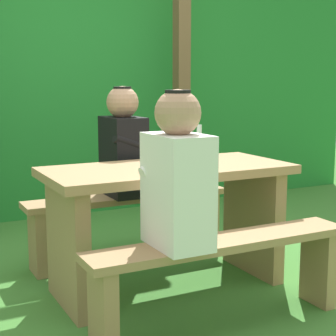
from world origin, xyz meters
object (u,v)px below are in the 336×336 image
object	(u,v)px
bench_near	(222,264)
drinking_glass	(203,154)
picnic_table	(168,206)
person_black_coat	(123,146)
cell_phone	(185,159)
person_white_shirt	(177,175)
bottle_left	(184,150)
bottle_right	(199,150)
bench_far	(129,213)

from	to	relation	value
bench_near	drinking_glass	xyz separation A→B (m)	(0.27, 0.63, 0.45)
picnic_table	bench_near	bearing A→B (deg)	-90.00
person_black_coat	cell_phone	size ratio (longest dim) A/B	5.14
bench_near	person_white_shirt	xyz separation A→B (m)	(-0.25, 0.00, 0.46)
person_white_shirt	bottle_left	bearing A→B (deg)	57.72
bench_near	bottle_right	bearing A→B (deg)	72.46
picnic_table	drinking_glass	distance (m)	0.39
bench_near	bench_far	distance (m)	1.15
picnic_table	drinking_glass	world-z (taller)	drinking_glass
bench_far	person_black_coat	bearing A→B (deg)	-174.41
bench_far	bottle_right	world-z (taller)	bottle_right
cell_phone	person_white_shirt	bearing A→B (deg)	-139.58
bench_far	picnic_table	bearing A→B (deg)	-90.00
picnic_table	drinking_glass	xyz separation A→B (m)	(0.27, 0.06, 0.27)
drinking_glass	cell_phone	xyz separation A→B (m)	(-0.07, 0.10, -0.04)
bench_near	bottle_right	world-z (taller)	bottle_right
bench_near	drinking_glass	distance (m)	0.82
bench_far	bottle_right	distance (m)	0.84
bench_far	bottle_left	world-z (taller)	bottle_left
picnic_table	bench_far	xyz separation A→B (m)	(0.00, 0.58, -0.17)
cell_phone	bench_near	bearing A→B (deg)	-123.12
bench_far	person_black_coat	distance (m)	0.46
bottle_left	bench_far	bearing A→B (deg)	94.08
drinking_glass	cell_phone	world-z (taller)	drinking_glass
person_white_shirt	drinking_glass	size ratio (longest dim) A/B	8.10
bench_far	cell_phone	bearing A→B (deg)	-65.05
person_black_coat	bottle_right	bearing A→B (deg)	-73.61
picnic_table	person_white_shirt	size ratio (longest dim) A/B	1.95
picnic_table	drinking_glass	bearing A→B (deg)	12.03
picnic_table	cell_phone	size ratio (longest dim) A/B	10.00
drinking_glass	person_black_coat	bearing A→B (deg)	120.21
picnic_table	bench_far	bearing A→B (deg)	90.00
bench_near	bottle_right	distance (m)	0.72
bench_far	drinking_glass	distance (m)	0.74
person_white_shirt	bottle_left	distance (m)	0.56
picnic_table	person_white_shirt	distance (m)	0.69
bottle_right	person_black_coat	bearing A→B (deg)	106.39
picnic_table	bench_far	distance (m)	0.60
bench_far	cell_phone	size ratio (longest dim) A/B	10.00
picnic_table	bottle_right	xyz separation A→B (m)	(0.16, -0.08, 0.32)
person_white_shirt	bench_far	bearing A→B (deg)	77.78
person_black_coat	bottle_right	size ratio (longest dim) A/B	3.06
picnic_table	bench_near	xyz separation A→B (m)	(0.00, -0.58, -0.17)
bench_near	person_white_shirt	world-z (taller)	person_white_shirt
bottle_right	picnic_table	bearing A→B (deg)	153.77
person_white_shirt	bottle_right	bearing A→B (deg)	50.62
bottle_right	bottle_left	bearing A→B (deg)	-167.31
bench_near	cell_phone	xyz separation A→B (m)	(0.20, 0.73, 0.41)
person_white_shirt	cell_phone	world-z (taller)	person_white_shirt
bottle_left	bottle_right	bearing A→B (deg)	12.69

